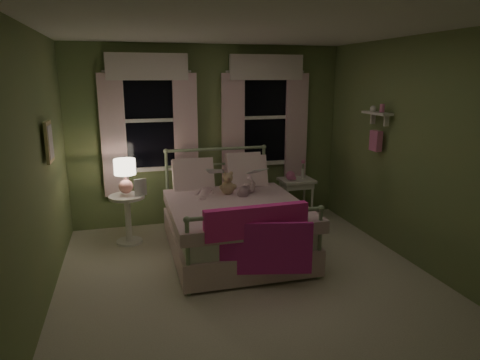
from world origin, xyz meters
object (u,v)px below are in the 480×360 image
object	(u,v)px
child_right	(245,169)
nightstand_left	(128,212)
table_lamp	(125,173)
child_left	(204,173)
nightstand_right	(296,185)
bed	(233,222)
teddy_bear	(228,185)

from	to	relation	value
child_right	nightstand_left	world-z (taller)	child_right
child_right	table_lamp	bearing A→B (deg)	17.40
child_left	nightstand_left	xyz separation A→B (m)	(-0.99, 0.19, -0.51)
child_left	nightstand_right	distance (m)	1.61
bed	table_lamp	bearing A→B (deg)	154.05
child_left	nightstand_right	size ratio (longest dim) A/B	1.14
nightstand_left	table_lamp	size ratio (longest dim) A/B	1.44
bed	child_right	world-z (taller)	child_right
nightstand_left	child_right	bearing A→B (deg)	-6.88
child_left	child_right	distance (m)	0.56
bed	nightstand_right	distance (m)	1.52
nightstand_left	child_left	bearing A→B (deg)	-10.70
nightstand_left	table_lamp	bearing A→B (deg)	0.00
bed	child_left	bearing A→B (deg)	123.42
child_left	teddy_bear	xyz separation A→B (m)	(0.28, -0.16, -0.14)
nightstand_left	nightstand_right	distance (m)	2.50
bed	nightstand_left	size ratio (longest dim) A/B	3.13
bed	child_left	size ratio (longest dim) A/B	2.80
teddy_bear	table_lamp	distance (m)	1.32
child_left	table_lamp	bearing A→B (deg)	5.50
nightstand_left	table_lamp	xyz separation A→B (m)	(0.00, 0.00, 0.54)
nightstand_right	child_left	bearing A→B (deg)	-162.79
nightstand_right	bed	bearing A→B (deg)	-143.48
nightstand_left	table_lamp	distance (m)	0.54
teddy_bear	nightstand_left	bearing A→B (deg)	164.77
bed	child_left	distance (m)	0.76
child_left	nightstand_right	xyz separation A→B (m)	(1.50, 0.46, -0.38)
child_right	nightstand_right	bearing A→B (deg)	-129.38
bed	nightstand_left	world-z (taller)	bed
teddy_bear	nightstand_right	bearing A→B (deg)	27.09
bed	table_lamp	world-z (taller)	bed
bed	nightstand_right	world-z (taller)	bed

